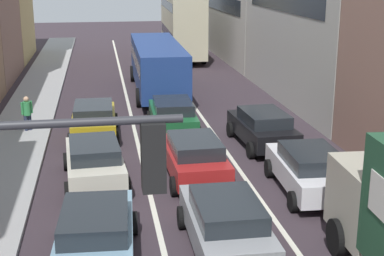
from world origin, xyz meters
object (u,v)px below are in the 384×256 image
(hatchback_centre_lane_third, at_px, (194,156))
(sedan_left_lane_fourth, at_px, (94,119))
(wagon_left_lane_second, at_px, (96,234))
(pedestrian_near_kerb, at_px, (27,112))
(coupe_centre_lane_fourth, at_px, (173,115))
(bus_far_queue_secondary, at_px, (182,22))
(sedan_centre_lane_second, at_px, (226,223))
(wagon_right_lane_far, at_px, (263,127))
(bus_mid_queue_primary, at_px, (157,63))
(sedan_left_lane_third, at_px, (94,161))
(sedan_right_lane_behind_truck, at_px, (309,169))

(hatchback_centre_lane_third, bearing_deg, sedan_left_lane_fourth, 30.20)
(wagon_left_lane_second, distance_m, pedestrian_near_kerb, 12.40)
(coupe_centre_lane_fourth, relative_size, bus_far_queue_secondary, 0.41)
(sedan_centre_lane_second, xyz_separation_m, wagon_right_lane_far, (3.44, 8.50, 0.00))
(sedan_left_lane_fourth, relative_size, bus_mid_queue_primary, 0.41)
(coupe_centre_lane_fourth, height_order, bus_mid_queue_primary, bus_mid_queue_primary)
(hatchback_centre_lane_third, bearing_deg, sedan_left_lane_third, 86.59)
(wagon_left_lane_second, height_order, bus_mid_queue_primary, bus_mid_queue_primary)
(hatchback_centre_lane_third, relative_size, bus_mid_queue_primary, 0.41)
(sedan_centre_lane_second, height_order, pedestrian_near_kerb, pedestrian_near_kerb)
(hatchback_centre_lane_third, bearing_deg, wagon_right_lane_far, -47.79)
(sedan_left_lane_third, height_order, bus_far_queue_secondary, bus_far_queue_secondary)
(wagon_left_lane_second, distance_m, wagon_right_lane_far, 10.89)
(wagon_left_lane_second, relative_size, pedestrian_near_kerb, 2.65)
(wagon_right_lane_far, bearing_deg, hatchback_centre_lane_third, 131.09)
(hatchback_centre_lane_third, xyz_separation_m, bus_mid_queue_primary, (0.19, 13.86, 0.96))
(hatchback_centre_lane_third, relative_size, sedan_left_lane_fourth, 1.00)
(sedan_left_lane_third, relative_size, coupe_centre_lane_fourth, 1.01)
(hatchback_centre_lane_third, distance_m, bus_mid_queue_primary, 13.89)
(sedan_left_lane_fourth, relative_size, wagon_right_lane_far, 0.99)
(pedestrian_near_kerb, bearing_deg, coupe_centre_lane_fourth, 48.45)
(sedan_left_lane_third, distance_m, sedan_right_lane_behind_truck, 7.12)
(sedan_left_lane_fourth, bearing_deg, coupe_centre_lane_fourth, -86.77)
(wagon_left_lane_second, distance_m, bus_far_queue_secondary, 32.97)
(wagon_left_lane_second, xyz_separation_m, sedan_left_lane_fourth, (-0.07, 10.96, 0.00))
(hatchback_centre_lane_third, bearing_deg, sedan_centre_lane_second, 177.92)
(pedestrian_near_kerb, bearing_deg, wagon_right_lane_far, 37.23)
(hatchback_centre_lane_third, xyz_separation_m, bus_far_queue_secondary, (3.56, 26.79, 2.03))
(wagon_left_lane_second, relative_size, sedan_left_lane_third, 1.00)
(sedan_left_lane_third, bearing_deg, pedestrian_near_kerb, 20.39)
(sedan_centre_lane_second, xyz_separation_m, wagon_left_lane_second, (-3.27, -0.08, 0.00))
(pedestrian_near_kerb, bearing_deg, sedan_left_lane_third, -9.06)
(sedan_centre_lane_second, relative_size, hatchback_centre_lane_third, 0.99)
(wagon_right_lane_far, relative_size, bus_far_queue_secondary, 0.41)
(wagon_left_lane_second, relative_size, bus_far_queue_secondary, 0.42)
(wagon_left_lane_second, bearing_deg, bus_far_queue_secondary, -8.96)
(wagon_left_lane_second, height_order, sedan_left_lane_third, same)
(coupe_centre_lane_fourth, xyz_separation_m, bus_far_queue_secondary, (3.55, 21.08, 2.03))
(sedan_left_lane_third, height_order, bus_mid_queue_primary, bus_mid_queue_primary)
(bus_far_queue_secondary, bearing_deg, sedan_centre_lane_second, 175.38)
(sedan_centre_lane_second, distance_m, bus_mid_queue_primary, 19.20)
(hatchback_centre_lane_third, distance_m, sedan_right_lane_behind_truck, 3.92)
(sedan_centre_lane_second, bearing_deg, sedan_left_lane_third, 31.77)
(sedan_left_lane_third, bearing_deg, wagon_left_lane_second, 176.81)
(wagon_left_lane_second, bearing_deg, hatchback_centre_lane_third, -28.67)
(hatchback_centre_lane_third, bearing_deg, bus_far_queue_secondary, -8.86)
(coupe_centre_lane_fourth, distance_m, bus_far_queue_secondary, 21.47)
(sedan_centre_lane_second, bearing_deg, bus_far_queue_secondary, -6.03)
(sedan_centre_lane_second, xyz_separation_m, pedestrian_near_kerb, (-6.22, 11.96, 0.15))
(wagon_right_lane_far, distance_m, bus_mid_queue_primary, 11.17)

